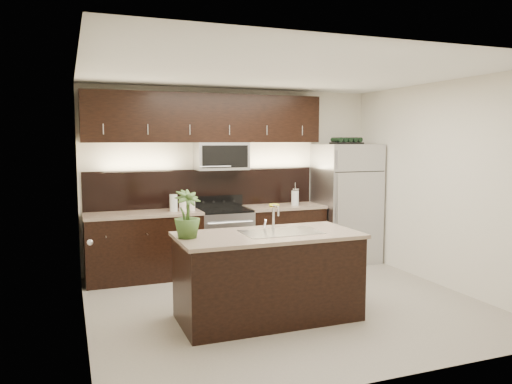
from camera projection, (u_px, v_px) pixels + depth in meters
ground at (286, 304)px, 5.91m from camera, size 4.50×4.50×0.00m
room_walls at (280, 161)px, 5.66m from camera, size 4.52×4.02×2.71m
counter_run at (210, 241)px, 7.27m from camera, size 3.51×0.65×0.94m
upper_fixtures at (208, 126)px, 7.24m from camera, size 3.49×0.40×1.66m
island at (268, 276)px, 5.40m from camera, size 1.96×0.96×0.94m
sink_faucet at (280, 231)px, 5.41m from camera, size 0.84×0.50×0.28m
refrigerator at (345, 203)px, 7.95m from camera, size 0.90×0.81×1.87m
wine_rack at (347, 141)px, 7.84m from camera, size 0.46×0.29×0.11m
plant at (187, 214)px, 5.07m from camera, size 0.34×0.34×0.49m
canisters at (181, 204)px, 7.00m from camera, size 0.36×0.11×0.24m
french_press at (295, 197)px, 7.63m from camera, size 0.12×0.12×0.34m
bananas at (271, 205)px, 7.47m from camera, size 0.17×0.14×0.05m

